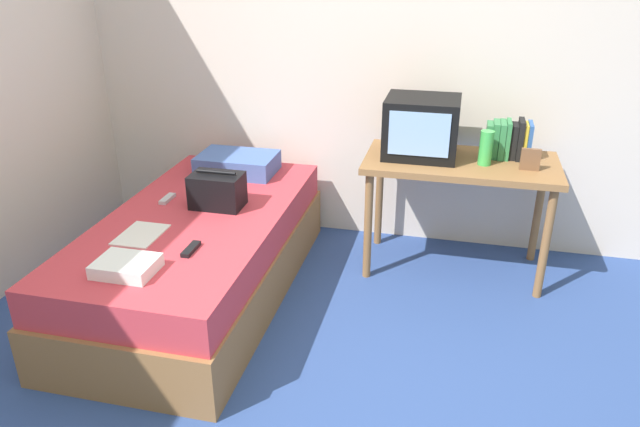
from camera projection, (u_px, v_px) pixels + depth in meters
ground_plane at (289, 416)px, 2.70m from camera, size 8.00×8.00×0.00m
wall_back at (369, 50)px, 3.94m from camera, size 5.20×0.10×2.60m
bed at (199, 255)px, 3.55m from camera, size 1.00×2.00×0.52m
desk at (460, 175)px, 3.67m from camera, size 1.16×0.60×0.74m
tv at (422, 127)px, 3.64m from camera, size 0.44×0.39×0.36m
water_bottle at (486, 148)px, 3.52m from camera, size 0.08×0.08×0.21m
book_row at (508, 140)px, 3.63m from camera, size 0.26×0.17×0.24m
picture_frame at (530, 159)px, 3.45m from camera, size 0.11×0.02×0.13m
pillow at (238, 163)px, 4.04m from camera, size 0.51×0.34×0.13m
handbag at (217, 190)px, 3.50m from camera, size 0.30×0.20×0.23m
magazine at (141, 235)px, 3.19m from camera, size 0.21×0.29×0.01m
remote_dark at (191, 249)px, 3.03m from camera, size 0.04×0.16×0.02m
remote_silver at (167, 199)px, 3.62m from camera, size 0.04×0.14×0.02m
folded_towel at (126, 266)px, 2.82m from camera, size 0.28×0.22×0.06m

